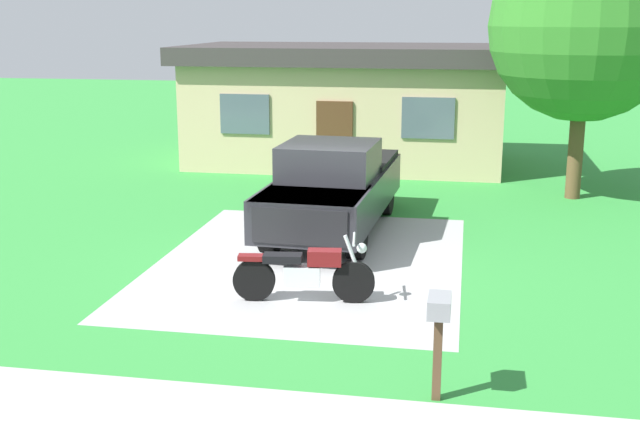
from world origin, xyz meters
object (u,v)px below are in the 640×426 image
shade_tree (585,27)px  neighbor_house (348,103)px  mailbox (439,320)px  pickup_truck (334,185)px  motorcycle (305,272)px

shade_tree → neighbor_house: (-6.16, 4.00, -2.31)m
mailbox → pickup_truck: bearing=108.3°
pickup_truck → shade_tree: shade_tree is taller
mailbox → shade_tree: 12.12m
pickup_truck → mailbox: (2.41, -7.27, 0.03)m
motorcycle → shade_tree: shade_tree is taller
pickup_truck → neighbor_house: bearing=96.4°
mailbox → shade_tree: shade_tree is taller
pickup_truck → mailbox: 7.66m
motorcycle → pickup_truck: size_ratio=0.39×
pickup_truck → mailbox: pickup_truck is taller
motorcycle → neighbor_house: neighbor_house is taller
mailbox → shade_tree: bearing=76.0°
motorcycle → pickup_truck: 4.35m
mailbox → motorcycle: bearing=126.1°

